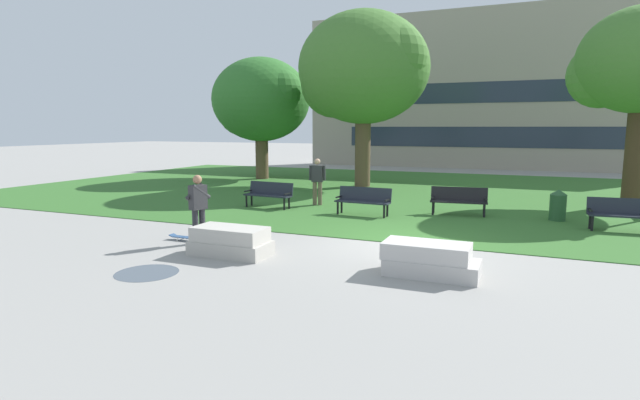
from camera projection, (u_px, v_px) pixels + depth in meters
ground_plane at (403, 244)px, 12.33m from camera, size 140.00×140.00×0.00m
grass_lawn at (457, 194)px, 21.45m from camera, size 40.00×20.00×0.02m
concrete_block_center at (230, 242)px, 11.25m from camera, size 1.80×0.90×0.64m
concrete_block_left at (429, 260)px, 9.71m from camera, size 1.84×0.90×0.64m
person_skateboarder at (198, 205)px, 12.27m from camera, size 0.44×0.55×1.71m
skateboard at (187, 237)px, 12.68m from camera, size 1.02×0.25×0.14m
puddle at (147, 273)px, 9.89m from camera, size 1.24×1.24×0.01m
park_bench_near_left at (269, 193)px, 17.79m from camera, size 1.84×0.68×0.90m
park_bench_near_right at (624, 212)px, 13.73m from camera, size 1.84×0.67×0.90m
park_bench_far_left at (459, 199)px, 16.29m from camera, size 1.85×0.72×0.90m
park_bench_far_right at (364, 199)px, 16.25m from camera, size 1.83×0.63×0.90m
tree_far_right at (362, 70)px, 23.53m from camera, size 6.48×6.18×8.24m
tree_near_left at (260, 101)px, 27.34m from camera, size 5.61×5.35×6.61m
trash_bin at (558, 205)px, 15.28m from camera, size 0.49×0.49×0.96m
person_bystander_near_lawn at (317, 179)px, 18.29m from camera, size 0.63×0.31×1.71m
building_facade_distant at (490, 90)px, 33.89m from camera, size 25.89×1.03×10.81m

